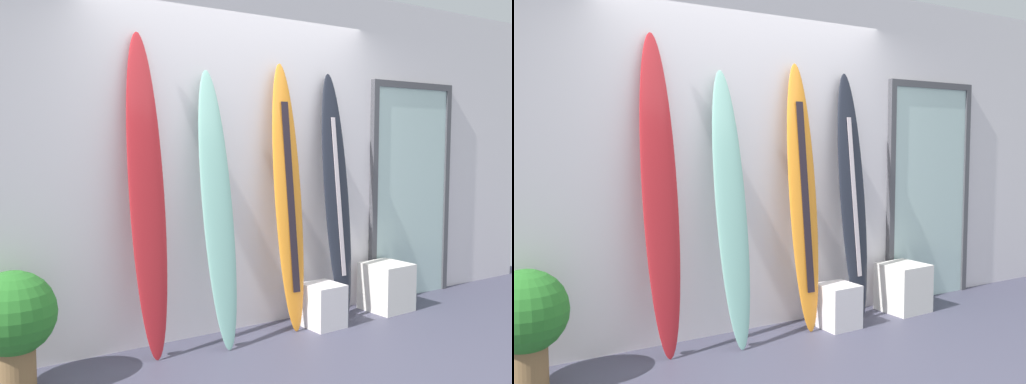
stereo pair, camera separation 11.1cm
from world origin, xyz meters
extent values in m
cube|color=#444357|center=(0.00, 0.00, -0.02)|extent=(8.00, 8.00, 0.04)
cube|color=silver|center=(0.00, 1.30, 1.40)|extent=(7.20, 0.20, 2.80)
ellipsoid|color=red|center=(-0.84, 1.03, 1.13)|extent=(0.28, 0.33, 2.26)
cone|color=black|center=(-0.84, 0.96, 0.20)|extent=(0.07, 0.08, 0.11)
ellipsoid|color=#84C1B1|center=(-0.33, 0.97, 1.02)|extent=(0.25, 0.40, 2.03)
cone|color=black|center=(-0.33, 0.86, 0.18)|extent=(0.07, 0.09, 0.11)
ellipsoid|color=orange|center=(0.33, 1.00, 1.07)|extent=(0.26, 0.33, 2.13)
cube|color=black|center=(0.33, 0.97, 1.07)|extent=(0.07, 0.20, 1.50)
ellipsoid|color=#20242E|center=(0.84, 1.02, 1.04)|extent=(0.28, 0.31, 2.08)
cube|color=silver|center=(0.84, 0.99, 1.04)|extent=(0.05, 0.17, 1.33)
cube|color=white|center=(1.37, 0.94, 0.21)|extent=(0.39, 0.39, 0.42)
cube|color=white|center=(0.59, 0.87, 0.18)|extent=(0.30, 0.30, 0.35)
cube|color=silver|center=(1.92, 1.18, 1.01)|extent=(0.93, 0.02, 2.01)
cube|color=#47474C|center=(1.43, 1.18, 1.01)|extent=(0.06, 0.06, 2.01)
cube|color=#47474C|center=(2.42, 1.18, 1.01)|extent=(0.06, 0.06, 2.01)
cube|color=#47474C|center=(1.92, 1.18, 2.04)|extent=(1.05, 0.06, 0.06)
cylinder|color=olive|center=(-1.75, 0.90, 0.13)|extent=(0.24, 0.24, 0.26)
sphere|color=#2A7327|center=(-1.75, 0.90, 0.48)|extent=(0.51, 0.51, 0.51)
camera|label=1|loc=(-2.29, -2.66, 1.48)|focal=39.92mm
camera|label=2|loc=(-2.20, -2.72, 1.48)|focal=39.92mm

